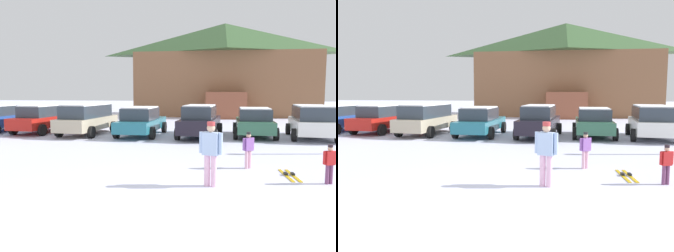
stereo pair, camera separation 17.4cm
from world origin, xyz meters
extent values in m
plane|color=silver|center=(0.00, 0.00, 0.00)|extent=(160.00, 160.00, 0.00)
cube|color=brown|center=(2.11, 27.99, 3.10)|extent=(17.54, 7.55, 6.20)
pyramid|color=#34562E|center=(2.11, 27.99, 7.76)|extent=(18.15, 8.15, 3.13)
cube|color=brown|center=(2.15, 23.40, 1.20)|extent=(3.62, 1.83, 2.40)
cube|color=#284FA5|center=(-11.86, 11.48, 0.66)|extent=(2.11, 4.27, 0.68)
cylinder|color=black|center=(-12.71, 12.83, 0.32)|extent=(0.27, 0.66, 0.64)
cylinder|color=black|center=(-10.79, 12.68, 0.32)|extent=(0.27, 0.66, 0.64)
cube|color=#B31C15|center=(-9.03, 11.54, 0.64)|extent=(2.09, 4.25, 0.65)
cube|color=#2D3842|center=(-9.05, 11.34, 1.27)|extent=(1.70, 2.27, 0.61)
cube|color=white|center=(-9.05, 11.34, 1.61)|extent=(1.59, 2.15, 0.06)
cylinder|color=black|center=(-9.83, 12.90, 0.32)|extent=(0.28, 0.66, 0.64)
cylinder|color=black|center=(-7.99, 12.72, 0.32)|extent=(0.28, 0.66, 0.64)
cylinder|color=black|center=(-10.08, 10.36, 0.32)|extent=(0.28, 0.66, 0.64)
cylinder|color=black|center=(-8.24, 10.19, 0.32)|extent=(0.28, 0.66, 0.64)
cube|color=#B5A78B|center=(-5.99, 11.16, 0.65)|extent=(2.21, 4.73, 0.67)
cube|color=#2D3842|center=(-6.00, 11.07, 1.33)|extent=(1.89, 3.62, 0.68)
cube|color=white|center=(-6.00, 11.07, 1.70)|extent=(1.77, 3.43, 0.06)
cylinder|color=black|center=(-6.79, 12.67, 0.32)|extent=(0.28, 0.66, 0.64)
cylinder|color=black|center=(-4.90, 12.48, 0.32)|extent=(0.28, 0.66, 0.64)
cylinder|color=black|center=(-7.07, 9.84, 0.32)|extent=(0.28, 0.66, 0.64)
cylinder|color=black|center=(-5.19, 9.65, 0.32)|extent=(0.28, 0.66, 0.64)
cube|color=#236E7F|center=(-2.84, 11.20, 0.61)|extent=(2.03, 4.84, 0.58)
cube|color=#2D3842|center=(-2.85, 10.96, 1.22)|extent=(1.70, 2.55, 0.64)
cube|color=white|center=(-2.85, 10.96, 1.57)|extent=(1.59, 2.42, 0.06)
cylinder|color=black|center=(-3.73, 12.72, 0.32)|extent=(0.25, 0.65, 0.64)
cylinder|color=black|center=(-1.80, 12.62, 0.32)|extent=(0.25, 0.65, 0.64)
cylinder|color=black|center=(-3.88, 9.77, 0.32)|extent=(0.25, 0.65, 0.64)
cylinder|color=black|center=(-1.95, 9.67, 0.32)|extent=(0.25, 0.65, 0.64)
cube|color=black|center=(0.42, 11.04, 0.67)|extent=(2.22, 4.82, 0.70)
cube|color=#2D3842|center=(0.39, 10.81, 1.34)|extent=(1.77, 2.57, 0.65)
cube|color=white|center=(0.39, 10.81, 1.70)|extent=(1.65, 2.44, 0.06)
cylinder|color=black|center=(-0.35, 12.58, 0.32)|extent=(0.29, 0.66, 0.64)
cylinder|color=black|center=(1.50, 12.38, 0.32)|extent=(0.29, 0.66, 0.64)
cylinder|color=black|center=(-0.67, 9.71, 0.32)|extent=(0.29, 0.66, 0.64)
cylinder|color=black|center=(1.18, 9.51, 0.32)|extent=(0.29, 0.66, 0.64)
cube|color=#306349|center=(3.30, 11.54, 0.62)|extent=(2.02, 4.24, 0.61)
cube|color=#2D3842|center=(3.29, 11.33, 1.22)|extent=(1.72, 2.23, 0.59)
cube|color=white|center=(3.29, 11.33, 1.54)|extent=(1.60, 2.12, 0.06)
cylinder|color=black|center=(2.36, 12.87, 0.32)|extent=(0.25, 0.65, 0.64)
cylinder|color=black|center=(4.35, 12.79, 0.32)|extent=(0.25, 0.65, 0.64)
cylinder|color=black|center=(2.25, 10.29, 0.32)|extent=(0.25, 0.65, 0.64)
cylinder|color=black|center=(4.24, 10.21, 0.32)|extent=(0.25, 0.65, 0.64)
cube|color=silver|center=(6.17, 11.27, 0.66)|extent=(2.27, 4.46, 0.68)
cube|color=#2D3842|center=(6.16, 11.19, 1.33)|extent=(1.94, 3.41, 0.67)
cube|color=white|center=(6.16, 11.19, 1.70)|extent=(1.82, 3.24, 0.06)
cylinder|color=black|center=(5.32, 12.70, 0.32)|extent=(0.28, 0.66, 0.64)
cylinder|color=black|center=(7.29, 12.50, 0.32)|extent=(0.28, 0.66, 0.64)
cylinder|color=black|center=(5.05, 10.05, 0.32)|extent=(0.28, 0.66, 0.64)
cylinder|color=#E7ADC3|center=(2.30, 3.92, 0.29)|extent=(0.10, 0.10, 0.57)
cylinder|color=#E7ADC3|center=(2.20, 3.86, 0.29)|extent=(0.10, 0.10, 0.57)
cube|color=#8F58AF|center=(2.25, 3.89, 0.77)|extent=(0.33, 0.29, 0.40)
cylinder|color=#8F58AF|center=(2.40, 3.99, 0.78)|extent=(0.08, 0.08, 0.38)
cylinder|color=#8F58AF|center=(2.10, 3.79, 0.78)|extent=(0.08, 0.08, 0.38)
sphere|color=tan|center=(2.25, 3.89, 1.05)|extent=(0.15, 0.15, 0.15)
cylinder|color=#222527|center=(2.25, 3.89, 1.13)|extent=(0.14, 0.14, 0.07)
cylinder|color=#713C63|center=(4.24, 2.40, 0.26)|extent=(0.09, 0.09, 0.51)
cylinder|color=#713C63|center=(4.13, 2.36, 0.26)|extent=(0.09, 0.09, 0.51)
cube|color=red|center=(4.19, 2.38, 0.70)|extent=(0.29, 0.22, 0.36)
cylinder|color=red|center=(4.34, 2.43, 0.71)|extent=(0.07, 0.07, 0.35)
cylinder|color=red|center=(4.03, 2.33, 0.71)|extent=(0.07, 0.07, 0.35)
sphere|color=tan|center=(4.19, 2.38, 0.94)|extent=(0.13, 0.13, 0.13)
cylinder|color=#2C1F26|center=(4.19, 2.38, 1.02)|extent=(0.13, 0.13, 0.06)
cylinder|color=#E3ABCA|center=(1.18, 1.70, 0.41)|extent=(0.15, 0.15, 0.82)
cylinder|color=#E3ABCA|center=(1.01, 1.76, 0.41)|extent=(0.15, 0.15, 0.82)
cube|color=#9AB4DA|center=(1.09, 1.73, 1.11)|extent=(0.46, 0.35, 0.58)
cylinder|color=#9AB4DA|center=(1.34, 1.65, 1.12)|extent=(0.11, 0.11, 0.55)
cylinder|color=#9AB4DA|center=(0.85, 1.81, 1.12)|extent=(0.11, 0.11, 0.55)
sphere|color=tan|center=(1.09, 1.73, 1.50)|extent=(0.21, 0.21, 0.21)
cylinder|color=#B13738|center=(1.09, 1.73, 1.62)|extent=(0.20, 0.20, 0.10)
cube|color=gold|center=(3.46, 3.11, 0.01)|extent=(0.20, 1.43, 0.02)
cube|color=black|center=(3.45, 3.16, 0.05)|extent=(0.10, 0.21, 0.06)
cube|color=gold|center=(3.26, 3.10, 0.01)|extent=(0.20, 1.43, 0.02)
cube|color=black|center=(3.25, 3.15, 0.05)|extent=(0.10, 0.21, 0.06)
camera|label=1|loc=(1.18, -6.56, 2.42)|focal=35.00mm
camera|label=2|loc=(1.35, -6.53, 2.42)|focal=35.00mm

